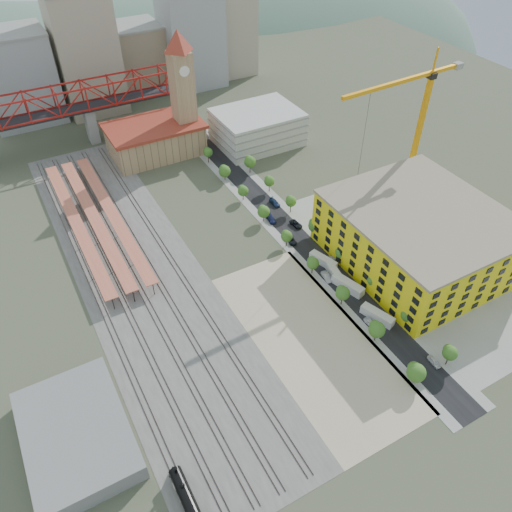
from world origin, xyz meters
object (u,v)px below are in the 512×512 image
clock_tower (182,81)px  tower_crane (416,112)px  construction_building (418,236)px  site_trailer_b (348,285)px  site_trailer_a (377,316)px  site_trailer_d (323,261)px  car_0 (370,323)px  site_trailer_c (333,271)px

clock_tower → tower_crane: tower_crane is taller
construction_building → site_trailer_b: (-26.00, -0.71, -7.99)m
site_trailer_a → construction_building: bearing=9.9°
construction_building → clock_tower: bearing=108.8°
construction_building → site_trailer_d: construction_building is taller
construction_building → site_trailer_d: size_ratio=5.37×
car_0 → site_trailer_d: bearing=81.5°
clock_tower → site_trailer_a: 117.74m
site_trailer_c → tower_crane: bearing=35.5°
construction_building → site_trailer_c: (-26.00, 6.75, -8.20)m
construction_building → site_trailer_a: bearing=-151.3°
site_trailer_a → site_trailer_c: 21.00m
car_0 → site_trailer_c: bearing=80.0°
tower_crane → site_trailer_d: 58.42m
tower_crane → site_trailer_d: tower_crane is taller
tower_crane → site_trailer_c: (-46.03, -22.90, -31.44)m
clock_tower → site_trailer_c: size_ratio=5.90×
site_trailer_a → site_trailer_b: size_ratio=0.94×
clock_tower → construction_building: bearing=-71.2°
site_trailer_d → clock_tower: bearing=78.1°
site_trailer_d → tower_crane: bearing=3.9°
construction_building → site_trailer_c: bearing=165.4°
site_trailer_c → car_0: 22.06m
tower_crane → car_0: 73.65m
tower_crane → site_trailer_d: (-46.03, -17.65, -31.36)m
site_trailer_c → site_trailer_d: 5.25m
tower_crane → car_0: bearing=-137.6°
clock_tower → tower_crane: bearing=-52.5°
site_trailer_a → tower_crane: bearing=24.8°
site_trailer_b → site_trailer_d: site_trailer_b is taller
clock_tower → site_trailer_d: clock_tower is taller
tower_crane → site_trailer_d: bearing=-159.0°
tower_crane → site_trailer_c: bearing=-153.6°
site_trailer_b → site_trailer_c: site_trailer_b is taller
tower_crane → site_trailer_b: tower_crane is taller
construction_building → site_trailer_a: construction_building is taller
site_trailer_c → clock_tower: bearing=104.0°
site_trailer_a → car_0: 3.18m
site_trailer_c → construction_building: bearing=-5.5°
clock_tower → site_trailer_b: (8.00, -100.70, -27.27)m
construction_building → site_trailer_b: size_ratio=4.86×
construction_building → site_trailer_c: construction_building is taller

